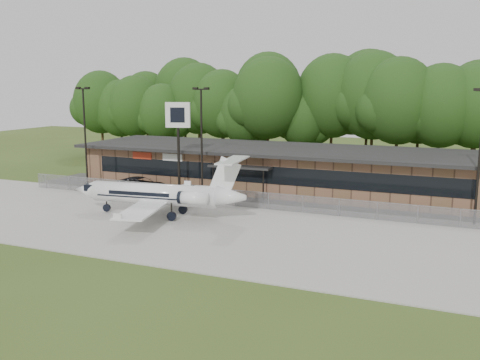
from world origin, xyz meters
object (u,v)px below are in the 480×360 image
at_px(terminal, 280,168).
at_px(suv, 140,186).
at_px(business_jet, 161,195).
at_px(pole_sign, 178,125).

bearing_deg(terminal, suv, -148.63).
bearing_deg(business_jet, suv, 126.15).
relative_size(terminal, suv, 7.16).
height_order(terminal, suv, terminal).
height_order(business_jet, pole_sign, pole_sign).
xyz_separation_m(terminal, business_jet, (-5.05, -14.49, -0.38)).
distance_m(terminal, pole_sign, 11.38).
bearing_deg(business_jet, terminal, 63.94).
bearing_deg(pole_sign, suv, 167.80).
distance_m(suv, pole_sign, 7.36).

